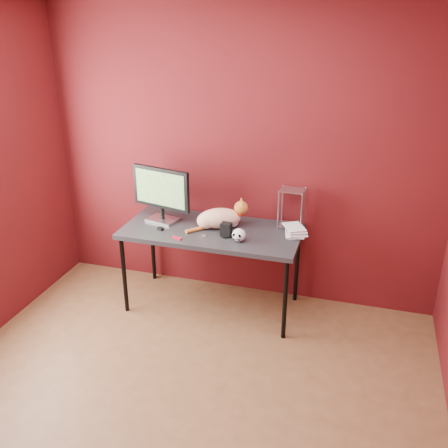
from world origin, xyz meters
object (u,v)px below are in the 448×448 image
(monitor, at_px, (161,192))
(skull_mug, at_px, (239,235))
(cat, at_px, (220,218))
(speaker, at_px, (226,230))
(book_stack, at_px, (290,189))
(desk, at_px, (212,235))

(monitor, height_order, skull_mug, monitor)
(monitor, relative_size, cat, 1.17)
(speaker, height_order, book_stack, book_stack)
(cat, relative_size, book_stack, 0.59)
(desk, xyz_separation_m, monitor, (-0.47, 0.05, 0.32))
(desk, relative_size, monitor, 2.73)
(monitor, relative_size, book_stack, 0.69)
(skull_mug, bearing_deg, speaker, 160.54)
(desk, height_order, book_stack, book_stack)
(book_stack, bearing_deg, desk, -173.06)
(desk, xyz_separation_m, book_stack, (0.63, 0.08, 0.45))
(book_stack, bearing_deg, speaker, -159.43)
(cat, distance_m, book_stack, 0.65)
(monitor, height_order, book_stack, book_stack)
(monitor, distance_m, speaker, 0.68)
(skull_mug, height_order, speaker, speaker)
(desk, xyz_separation_m, cat, (0.06, 0.06, 0.14))
(desk, relative_size, speaker, 12.87)
(desk, height_order, speaker, speaker)
(monitor, bearing_deg, speaker, -0.89)
(book_stack, bearing_deg, skull_mug, -145.40)
(monitor, distance_m, skull_mug, 0.81)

